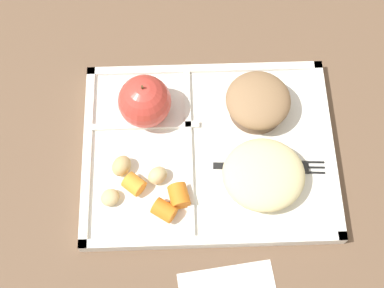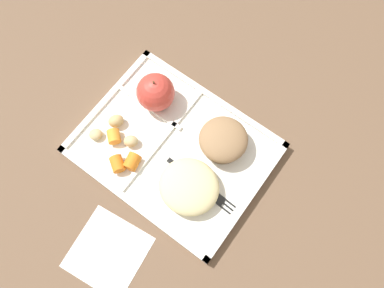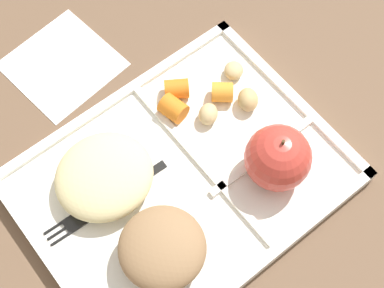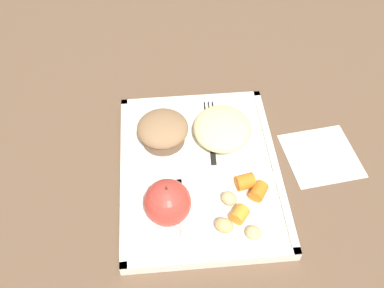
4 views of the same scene
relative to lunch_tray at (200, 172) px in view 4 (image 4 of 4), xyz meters
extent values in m
plane|color=brown|center=(0.00, 0.00, -0.01)|extent=(6.00, 6.00, 0.00)
cube|color=white|center=(0.00, 0.00, 0.00)|extent=(0.36, 0.28, 0.02)
cube|color=white|center=(0.00, -0.13, 0.01)|extent=(0.36, 0.01, 0.01)
cube|color=white|center=(0.00, 0.13, 0.01)|extent=(0.36, 0.01, 0.01)
cube|color=white|center=(-0.17, 0.00, 0.01)|extent=(0.01, 0.28, 0.01)
cube|color=white|center=(0.18, 0.00, 0.01)|extent=(0.01, 0.28, 0.01)
cube|color=white|center=(-0.03, 0.00, 0.01)|extent=(0.01, 0.26, 0.01)
cube|color=white|center=(-0.09, 0.04, 0.01)|extent=(0.16, 0.01, 0.01)
sphere|color=#C63D33|center=(-0.09, 0.06, 0.05)|extent=(0.08, 0.08, 0.08)
cylinder|color=#4C381E|center=(-0.09, 0.06, 0.08)|extent=(0.00, 0.00, 0.01)
cylinder|color=brown|center=(0.07, 0.06, 0.02)|extent=(0.08, 0.08, 0.02)
ellipsoid|color=#93704C|center=(0.07, 0.06, 0.04)|extent=(0.09, 0.09, 0.04)
cylinder|color=orange|center=(-0.06, -0.09, 0.02)|extent=(0.04, 0.04, 0.02)
cylinder|color=orange|center=(-0.11, -0.05, 0.02)|extent=(0.04, 0.04, 0.02)
cylinder|color=orange|center=(-0.04, -0.07, 0.02)|extent=(0.03, 0.04, 0.03)
ellipsoid|color=tan|center=(-0.14, -0.07, 0.02)|extent=(0.04, 0.04, 0.02)
ellipsoid|color=tan|center=(-0.07, -0.04, 0.02)|extent=(0.04, 0.04, 0.02)
ellipsoid|color=tan|center=(-0.12, -0.03, 0.02)|extent=(0.04, 0.04, 0.03)
ellipsoid|color=beige|center=(0.07, -0.05, 0.03)|extent=(0.12, 0.11, 0.04)
sphere|color=brown|center=(0.05, -0.04, 0.03)|extent=(0.04, 0.04, 0.04)
sphere|color=brown|center=(0.07, -0.05, 0.03)|extent=(0.04, 0.04, 0.04)
sphere|color=brown|center=(0.07, -0.07, 0.02)|extent=(0.03, 0.03, 0.03)
cube|color=black|center=(0.06, -0.03, 0.01)|extent=(0.10, 0.01, 0.00)
cube|color=black|center=(0.13, -0.03, 0.01)|extent=(0.03, 0.02, 0.00)
cylinder|color=black|center=(0.15, -0.04, 0.01)|extent=(0.02, 0.00, 0.00)
cylinder|color=black|center=(0.15, -0.03, 0.01)|extent=(0.02, 0.00, 0.00)
cylinder|color=black|center=(0.15, -0.03, 0.01)|extent=(0.02, 0.00, 0.00)
cube|color=white|center=(0.02, -0.23, -0.01)|extent=(0.14, 0.14, 0.00)
camera|label=1|loc=(-0.03, -0.31, 0.73)|focal=50.76mm
camera|label=2|loc=(0.17, -0.18, 0.73)|focal=36.07mm
camera|label=3|loc=(0.15, 0.20, 0.63)|focal=53.38mm
camera|label=4|loc=(-0.49, 0.06, 0.67)|focal=42.93mm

